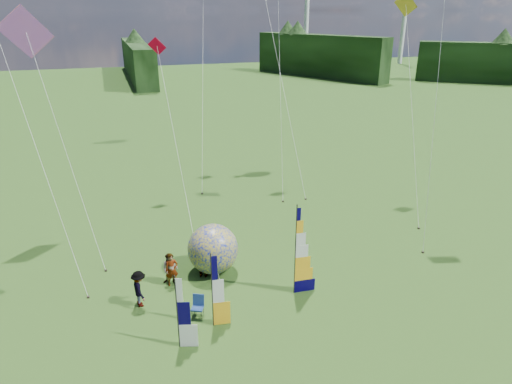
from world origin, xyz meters
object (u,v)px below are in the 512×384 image
object	(u,v)px
side_banner_far	(177,314)
spectator_d	(203,262)
spectator_a	(172,270)
kite_whale	(280,59)
spectator_b	(170,269)
feather_banner_main	(295,252)
bol_inflatable	(213,249)
side_banner_left	(212,292)
spectator_c	(139,289)
camp_chair	(197,307)

from	to	relation	value
side_banner_far	spectator_d	distance (m)	5.64
spectator_a	kite_whale	bearing A→B (deg)	50.19
spectator_b	kite_whale	world-z (taller)	kite_whale
feather_banner_main	spectator_d	xyz separation A→B (m)	(-4.08, 2.95, -1.46)
bol_inflatable	spectator_b	distance (m)	2.53
kite_whale	spectator_a	bearing A→B (deg)	-135.53
side_banner_far	kite_whale	world-z (taller)	kite_whale
side_banner_left	side_banner_far	xyz separation A→B (m)	(-1.71, -0.95, -0.10)
feather_banner_main	side_banner_left	world-z (taller)	feather_banner_main
feather_banner_main	spectator_c	bearing A→B (deg)	172.80
spectator_a	side_banner_left	bearing A→B (deg)	-73.99
bol_inflatable	camp_chair	size ratio (longest dim) A/B	2.68
side_banner_far	side_banner_left	bearing A→B (deg)	45.51
feather_banner_main	spectator_d	bearing A→B (deg)	147.20
side_banner_left	spectator_b	distance (m)	4.43
bol_inflatable	camp_chair	world-z (taller)	bol_inflatable
spectator_a	spectator_c	size ratio (longest dim) A/B	0.97
camp_chair	kite_whale	world-z (taller)	kite_whale
spectator_b	kite_whale	distance (m)	20.67
side_banner_left	side_banner_far	world-z (taller)	side_banner_left
feather_banner_main	kite_whale	distance (m)	19.84
feather_banner_main	side_banner_left	xyz separation A→B (m)	(-4.51, -1.25, -0.56)
side_banner_far	kite_whale	bearing A→B (deg)	75.29
bol_inflatable	spectator_c	bearing A→B (deg)	-154.24
side_banner_far	spectator_a	size ratio (longest dim) A/B	1.87
side_banner_far	camp_chair	bearing A→B (deg)	74.50
spectator_b	spectator_d	world-z (taller)	spectator_d
spectator_a	feather_banner_main	bearing A→B (deg)	-26.88
side_banner_left	kite_whale	size ratio (longest dim) A/B	0.19
spectator_b	kite_whale	size ratio (longest dim) A/B	0.09
spectator_c	spectator_b	bearing A→B (deg)	-58.24
spectator_b	spectator_c	world-z (taller)	spectator_c
side_banner_left	spectator_c	distance (m)	4.10
spectator_a	kite_whale	xyz separation A→B (m)	(11.49, 14.82, 8.87)
side_banner_left	spectator_b	bearing A→B (deg)	114.98
bol_inflatable	spectator_d	bearing A→B (deg)	-147.77
kite_whale	bol_inflatable	bearing A→B (deg)	-130.56
spectator_d	bol_inflatable	bearing A→B (deg)	-124.77
bol_inflatable	spectator_b	bearing A→B (deg)	-168.27
side_banner_left	bol_inflatable	distance (m)	4.76
spectator_a	camp_chair	xyz separation A→B (m)	(0.74, -3.02, -0.40)
feather_banner_main	bol_inflatable	distance (m)	4.90
feather_banner_main	spectator_a	world-z (taller)	feather_banner_main
feather_banner_main	camp_chair	world-z (taller)	feather_banner_main
feather_banner_main	spectator_b	xyz separation A→B (m)	(-5.85, 2.86, -1.50)
spectator_d	kite_whale	xyz separation A→B (m)	(9.78, 14.55, 8.87)
bol_inflatable	side_banner_far	bearing A→B (deg)	-116.72
bol_inflatable	spectator_c	world-z (taller)	bol_inflatable
camp_chair	spectator_c	bearing A→B (deg)	170.30
side_banner_far	spectator_b	world-z (taller)	side_banner_far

